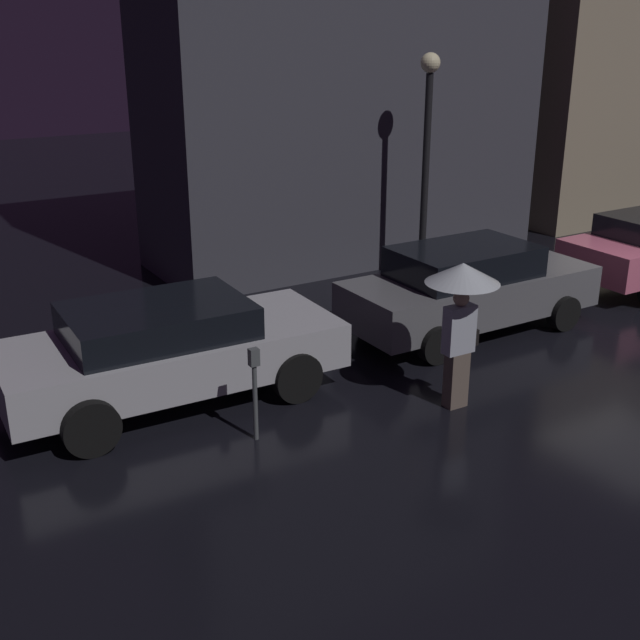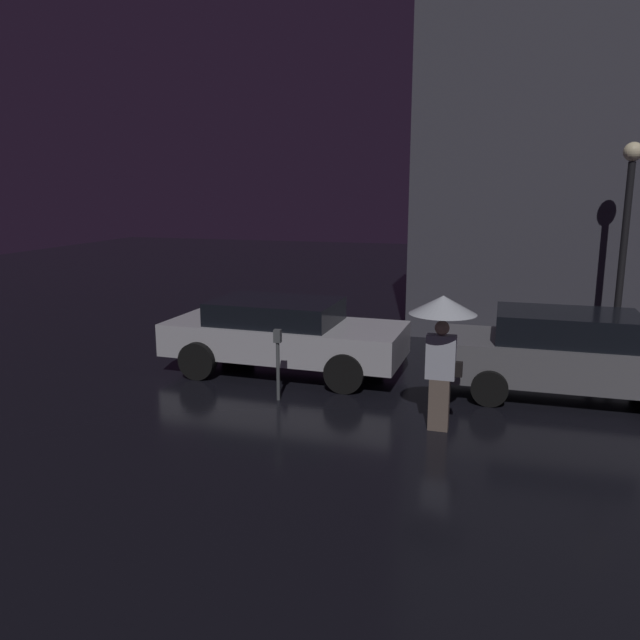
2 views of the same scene
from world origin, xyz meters
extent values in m
cube|color=#3D3D47|center=(-2.11, 6.50, 4.62)|extent=(8.48, 3.00, 9.25)
cube|color=gray|center=(6.59, 6.50, 3.09)|extent=(7.01, 3.00, 6.19)
cube|color=#B7B7BF|center=(-8.16, 1.39, 0.67)|extent=(4.64, 1.98, 0.62)
cube|color=black|center=(-8.34, 1.39, 1.20)|extent=(2.43, 1.69, 0.44)
cylinder|color=black|center=(-6.74, 2.31, 0.36)|extent=(0.71, 0.22, 0.71)
cylinder|color=black|center=(-6.74, 0.47, 0.36)|extent=(0.71, 0.22, 0.71)
cylinder|color=black|center=(-9.58, 2.31, 0.36)|extent=(0.71, 0.22, 0.71)
cylinder|color=black|center=(-9.58, 0.47, 0.36)|extent=(0.71, 0.22, 0.71)
cube|color=slate|center=(-2.89, 1.34, 0.64)|extent=(4.44, 1.67, 0.69)
cube|color=black|center=(-3.07, 1.34, 1.23)|extent=(2.31, 1.47, 0.50)
cylinder|color=black|center=(-1.52, 2.17, 0.30)|extent=(0.60, 0.22, 0.60)
cylinder|color=black|center=(-1.52, 0.50, 0.30)|extent=(0.60, 0.22, 0.60)
cylinder|color=black|center=(-4.27, 2.17, 0.30)|extent=(0.60, 0.22, 0.60)
cylinder|color=black|center=(-4.27, 0.50, 0.30)|extent=(0.60, 0.22, 0.60)
cylinder|color=black|center=(0.84, 2.23, 0.35)|extent=(0.71, 0.22, 0.71)
cube|color=#66564C|center=(-4.97, -0.78, 0.39)|extent=(0.30, 0.20, 0.79)
cube|color=#B2B7C6|center=(-4.97, -0.78, 1.12)|extent=(0.43, 0.20, 0.66)
sphere|color=tan|center=(-4.97, -0.78, 1.56)|extent=(0.21, 0.21, 0.21)
cylinder|color=black|center=(-4.97, -0.78, 1.37)|extent=(0.02, 0.02, 0.77)
cone|color=silver|center=(-4.97, -0.78, 1.90)|extent=(0.98, 0.98, 0.27)
cube|color=black|center=(-4.74, -0.78, 0.95)|extent=(0.16, 0.10, 0.22)
cylinder|color=#4C5154|center=(-7.72, -0.22, 0.50)|extent=(0.06, 0.06, 1.01)
cube|color=#4C5154|center=(-7.72, -0.22, 1.12)|extent=(0.12, 0.10, 0.22)
cylinder|color=black|center=(-1.88, 3.95, 2.02)|extent=(0.14, 0.14, 4.03)
sphere|color=#F9EAB7|center=(-1.88, 3.95, 4.22)|extent=(0.37, 0.37, 0.37)
camera|label=1|loc=(-11.65, -8.27, 4.93)|focal=45.00mm
camera|label=2|loc=(-4.21, -9.71, 3.55)|focal=35.00mm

